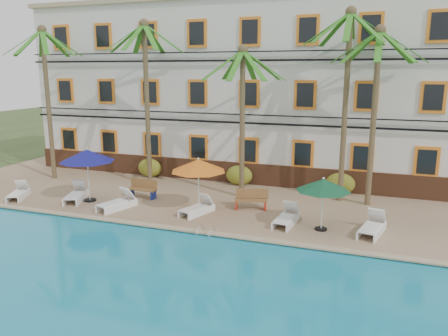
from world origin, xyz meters
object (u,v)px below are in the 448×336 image
at_px(lounger_f, 372,227).
at_px(lounger_c, 118,202).
at_px(palm_c, 242,101).
at_px(umbrella_blue, 87,156).
at_px(lounger_a, 18,193).
at_px(palm_b, 146,83).
at_px(bench_right, 251,199).
at_px(palm_a, 46,83).
at_px(palm_e, 376,93).
at_px(palm_d, 347,82).
at_px(umbrella_green, 323,185).
at_px(pool_ladder, 206,234).
at_px(bench_left, 143,188).
at_px(umbrella_red, 198,166).
at_px(lounger_d, 197,208).
at_px(lounger_b, 76,194).
at_px(lounger_e, 286,218).

bearing_deg(lounger_f, lounger_c, -177.01).
height_order(palm_c, umbrella_blue, palm_c).
xyz_separation_m(umbrella_blue, lounger_a, (-3.63, -0.81, -1.97)).
xyz_separation_m(palm_b, palm_c, (5.52, -0.56, -0.81)).
distance_m(lounger_a, bench_right, 11.61).
relative_size(palm_a, palm_e, 1.06).
xyz_separation_m(palm_d, umbrella_green, (-0.34, -4.42, -3.88)).
bearing_deg(palm_b, umbrella_blue, -108.45).
height_order(umbrella_blue, pool_ladder, umbrella_blue).
relative_size(lounger_f, bench_right, 1.29).
relative_size(palm_c, palm_d, 0.82).
height_order(umbrella_green, lounger_c, umbrella_green).
xyz_separation_m(palm_b, pool_ladder, (5.78, -5.96, -5.60)).
bearing_deg(lounger_a, bench_left, 21.11).
xyz_separation_m(palm_d, lounger_f, (1.60, -4.20, -5.43)).
bearing_deg(pool_ladder, umbrella_red, 118.63).
height_order(lounger_d, bench_right, bench_right).
distance_m(umbrella_green, lounger_b, 11.95).
bearing_deg(lounger_e, umbrella_blue, 179.72).
bearing_deg(palm_b, bench_left, -68.99).
bearing_deg(palm_c, lounger_f, -26.76).
height_order(umbrella_red, lounger_e, umbrella_red).
bearing_deg(lounger_b, lounger_a, -167.47).
relative_size(palm_b, lounger_d, 4.60).
height_order(palm_e, bench_right, palm_e).
bearing_deg(palm_d, lounger_a, -161.72).
distance_m(umbrella_blue, lounger_b, 2.06).
xyz_separation_m(lounger_b, pool_ladder, (7.70, -2.07, -0.30)).
xyz_separation_m(umbrella_red, lounger_d, (0.06, -0.31, -1.85)).
xyz_separation_m(lounger_d, bench_left, (-3.58, 1.45, 0.19)).
distance_m(palm_c, umbrella_red, 4.10).
xyz_separation_m(palm_d, lounger_d, (-5.79, -4.22, -5.45)).
xyz_separation_m(palm_b, lounger_c, (0.71, -4.33, -5.31)).
bearing_deg(palm_c, palm_b, 174.25).
xyz_separation_m(palm_e, lounger_e, (-3.08, -3.98, -4.95)).
height_order(palm_e, pool_ladder, palm_e).
xyz_separation_m(lounger_a, pool_ladder, (10.65, -1.41, -0.27)).
distance_m(palm_e, lounger_e, 7.06).
distance_m(palm_e, lounger_d, 9.52).
height_order(lounger_a, bench_left, bench_left).
height_order(lounger_c, bench_right, bench_right).
height_order(palm_a, bench_left, palm_a).
xyz_separation_m(palm_a, palm_b, (6.08, 0.54, 0.09)).
bearing_deg(umbrella_green, lounger_b, 179.64).
bearing_deg(lounger_d, palm_e, 29.27).
xyz_separation_m(lounger_e, lounger_f, (3.38, 0.03, 0.01)).
bearing_deg(umbrella_red, bench_left, 162.02).
relative_size(umbrella_green, lounger_b, 1.04).
bearing_deg(lounger_b, umbrella_green, -0.36).
bearing_deg(lounger_c, umbrella_green, 2.26).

